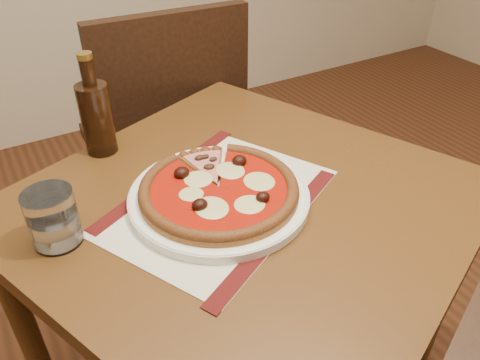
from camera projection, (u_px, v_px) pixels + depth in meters
name	position (u px, v px, depth m)	size (l,w,h in m)	color
table	(245.00, 236.00, 0.97)	(1.04, 1.04, 0.75)	#5A3415
chair_far	(166.00, 132.00, 1.53)	(0.47, 0.47, 0.96)	black
placemat	(219.00, 201.00, 0.90)	(0.43, 0.31, 0.00)	beige
plate	(219.00, 197.00, 0.90)	(0.35, 0.35, 0.02)	white
pizza	(219.00, 189.00, 0.88)	(0.30, 0.30, 0.04)	#A36227
ham_slice	(212.00, 165.00, 0.95)	(0.10, 0.14, 0.02)	#A36227
water_glass	(53.00, 218.00, 0.78)	(0.08, 0.08, 0.10)	white
bottle	(96.00, 115.00, 1.00)	(0.07, 0.07, 0.23)	#351C0D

